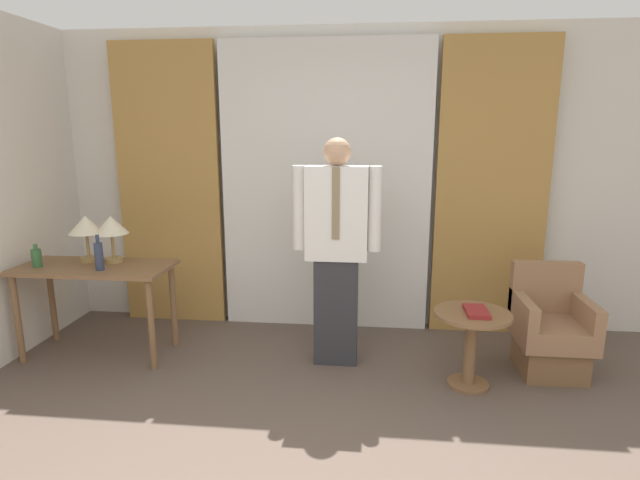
{
  "coord_description": "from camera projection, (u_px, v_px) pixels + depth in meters",
  "views": [
    {
      "loc": [
        0.41,
        -1.38,
        1.81
      ],
      "look_at": [
        0.05,
        2.16,
        1.02
      ],
      "focal_mm": 28.0,
      "sensor_mm": 36.0,
      "label": 1
    }
  ],
  "objects": [
    {
      "name": "curtain_drape_right",
      "position": [
        492.0,
        191.0,
        4.34
      ],
      "size": [
        0.96,
        0.06,
        2.58
      ],
      "color": "#B28442",
      "rests_on": "ground_plane"
    },
    {
      "name": "table_lamp_right",
      "position": [
        111.0,
        228.0,
        4.02
      ],
      "size": [
        0.27,
        0.27,
        0.38
      ],
      "color": "#9E7F47",
      "rests_on": "desk"
    },
    {
      "name": "person",
      "position": [
        337.0,
        245.0,
        3.79
      ],
      "size": [
        0.67,
        0.22,
        1.76
      ],
      "color": "#2D2D33",
      "rests_on": "ground_plane"
    },
    {
      "name": "side_table",
      "position": [
        471.0,
        336.0,
        3.53
      ],
      "size": [
        0.53,
        0.53,
        0.56
      ],
      "color": "brown",
      "rests_on": "ground_plane"
    },
    {
      "name": "book",
      "position": [
        476.0,
        311.0,
        3.47
      ],
      "size": [
        0.15,
        0.25,
        0.03
      ],
      "color": "maroon",
      "rests_on": "side_table"
    },
    {
      "name": "curtain_sheer_center",
      "position": [
        325.0,
        189.0,
        4.48
      ],
      "size": [
        1.87,
        0.06,
        2.58
      ],
      "color": "white",
      "rests_on": "ground_plane"
    },
    {
      "name": "bottle_by_lamp",
      "position": [
        37.0,
        257.0,
        3.93
      ],
      "size": [
        0.08,
        0.08,
        0.18
      ],
      "color": "#336638",
      "rests_on": "desk"
    },
    {
      "name": "table_lamp_left",
      "position": [
        86.0,
        227.0,
        4.04
      ],
      "size": [
        0.27,
        0.27,
        0.38
      ],
      "color": "#9E7F47",
      "rests_on": "desk"
    },
    {
      "name": "armchair",
      "position": [
        550.0,
        332.0,
        3.78
      ],
      "size": [
        0.52,
        0.54,
        0.81
      ],
      "color": "brown",
      "rests_on": "ground_plane"
    },
    {
      "name": "bottle_near_edge",
      "position": [
        99.0,
        256.0,
        3.83
      ],
      "size": [
        0.06,
        0.06,
        0.28
      ],
      "color": "#2D3851",
      "rests_on": "desk"
    },
    {
      "name": "curtain_drape_left",
      "position": [
        169.0,
        187.0,
        4.63
      ],
      "size": [
        0.96,
        0.06,
        2.58
      ],
      "color": "#B28442",
      "rests_on": "ground_plane"
    },
    {
      "name": "wall_back",
      "position": [
        327.0,
        181.0,
        4.6
      ],
      "size": [
        10.0,
        0.06,
        2.7
      ],
      "color": "silver",
      "rests_on": "ground_plane"
    },
    {
      "name": "desk",
      "position": [
        95.0,
        279.0,
        4.0
      ],
      "size": [
        1.21,
        0.55,
        0.75
      ],
      "color": "brown",
      "rests_on": "ground_plane"
    }
  ]
}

